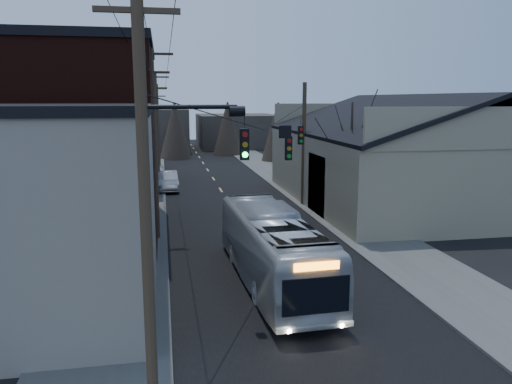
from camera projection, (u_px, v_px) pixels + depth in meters
road_surface at (224, 194)px, 39.11m from camera, size 9.00×110.00×0.02m
sidewalk_left at (139, 197)px, 37.92m from camera, size 4.00×110.00×0.12m
sidewalk_right at (304, 191)px, 40.27m from camera, size 4.00×110.00×0.12m
building_clapboard at (30, 218)px, 16.55m from camera, size 8.00×8.00×7.00m
building_brick at (60, 144)px, 26.72m from camera, size 10.00×12.00×10.00m
building_left_far at (104, 145)px, 42.55m from camera, size 9.00×14.00×7.00m
warehouse at (410, 165)px, 36.13m from camera, size 16.16×20.60×7.73m
building_far_left at (152, 130)px, 71.30m from camera, size 10.00×12.00×6.00m
building_far_right at (237, 131)px, 78.57m from camera, size 12.00×14.00×5.00m
bare_tree at (351, 163)px, 29.96m from camera, size 0.40×0.40×7.20m
utility_lines at (186, 137)px, 31.98m from camera, size 11.24×45.28×10.50m
bus at (272, 248)px, 20.07m from camera, size 2.87×10.66×2.94m
parked_car at (167, 181)px, 40.89m from camera, size 1.82×4.73×1.54m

